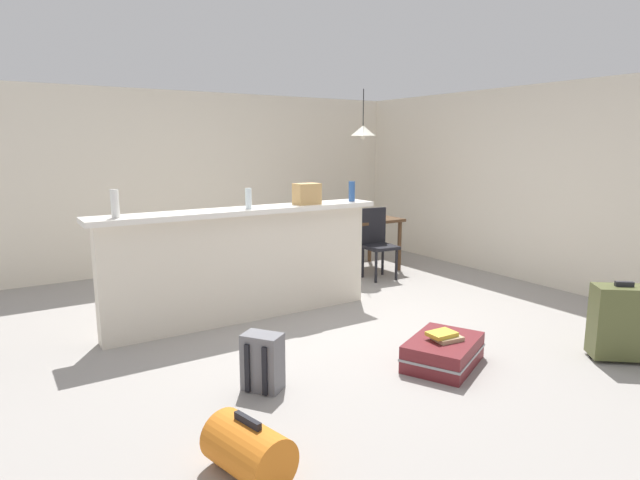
% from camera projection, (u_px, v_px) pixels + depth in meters
% --- Properties ---
extents(ground_plane, '(13.00, 13.00, 0.05)m').
position_uv_depth(ground_plane, '(326.00, 319.00, 5.48)').
color(ground_plane, gray).
extents(wall_back, '(6.60, 0.10, 2.50)m').
position_uv_depth(wall_back, '(213.00, 180.00, 7.78)').
color(wall_back, silver).
rests_on(wall_back, ground_plane).
extents(wall_right, '(0.10, 6.00, 2.50)m').
position_uv_depth(wall_right, '(503.00, 183.00, 7.11)').
color(wall_right, silver).
rests_on(wall_right, ground_plane).
extents(partition_half_wall, '(2.80, 0.20, 1.09)m').
position_uv_depth(partition_half_wall, '(244.00, 267.00, 5.31)').
color(partition_half_wall, silver).
rests_on(partition_half_wall, ground_plane).
extents(bar_countertop, '(2.96, 0.40, 0.05)m').
position_uv_depth(bar_countertop, '(243.00, 211.00, 5.21)').
color(bar_countertop, white).
rests_on(bar_countertop, partition_half_wall).
extents(bottle_white, '(0.07, 0.07, 0.24)m').
position_uv_depth(bottle_white, '(115.00, 204.00, 4.51)').
color(bottle_white, silver).
rests_on(bottle_white, bar_countertop).
extents(bottle_clear, '(0.06, 0.06, 0.20)m').
position_uv_depth(bottle_clear, '(248.00, 199.00, 5.15)').
color(bottle_clear, silver).
rests_on(bottle_clear, bar_countertop).
extents(bottle_blue, '(0.07, 0.07, 0.22)m').
position_uv_depth(bottle_blue, '(352.00, 191.00, 5.83)').
color(bottle_blue, '#284C89').
rests_on(bottle_blue, bar_countertop).
extents(grocery_bag, '(0.26, 0.18, 0.22)m').
position_uv_depth(grocery_bag, '(307.00, 194.00, 5.54)').
color(grocery_bag, tan).
rests_on(grocery_bag, bar_countertop).
extents(dining_table, '(1.10, 0.80, 0.74)m').
position_uv_depth(dining_table, '(357.00, 225.00, 7.42)').
color(dining_table, '#4C331E').
rests_on(dining_table, ground_plane).
extents(dining_chair_near_partition, '(0.43, 0.43, 0.93)m').
position_uv_depth(dining_chair_near_partition, '(376.00, 240.00, 7.02)').
color(dining_chair_near_partition, black).
rests_on(dining_chair_near_partition, ground_plane).
extents(pendant_lamp, '(0.34, 0.34, 0.67)m').
position_uv_depth(pendant_lamp, '(363.00, 131.00, 7.18)').
color(pendant_lamp, black).
extents(suitcase_flat_maroon, '(0.89, 0.74, 0.22)m').
position_uv_depth(suitcase_flat_maroon, '(443.00, 352.00, 4.27)').
color(suitcase_flat_maroon, maroon).
rests_on(suitcase_flat_maroon, ground_plane).
extents(suitcase_upright_olive, '(0.49, 0.47, 0.67)m').
position_uv_depth(suitcase_upright_olive, '(620.00, 322.00, 4.33)').
color(suitcase_upright_olive, '#51562D').
rests_on(suitcase_upright_olive, ground_plane).
extents(duffel_bag_orange, '(0.40, 0.54, 0.34)m').
position_uv_depth(duffel_bag_orange, '(248.00, 450.00, 2.83)').
color(duffel_bag_orange, orange).
rests_on(duffel_bag_orange, ground_plane).
extents(backpack_grey, '(0.33, 0.34, 0.42)m').
position_uv_depth(backpack_grey, '(263.00, 362.00, 3.84)').
color(backpack_grey, slate).
rests_on(backpack_grey, ground_plane).
extents(book_stack, '(0.26, 0.20, 0.07)m').
position_uv_depth(book_stack, '(445.00, 336.00, 4.22)').
color(book_stack, tan).
rests_on(book_stack, suitcase_flat_maroon).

